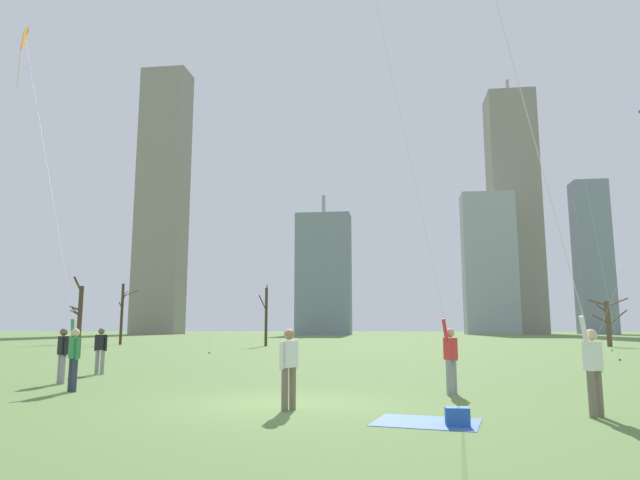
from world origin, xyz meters
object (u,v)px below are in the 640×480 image
Objects in this scene: kite_flyer_midfield_center_teal at (419,209)px; bystander_strolling_midfield at (101,348)px; bystander_watching_nearby at (62,353)px; kite_flyer_foreground_left_purple at (571,283)px; bystander_far_off_by_trees at (289,365)px; picnic_spot at (444,419)px; bare_tree_rightmost at (122,312)px; bare_tree_left_of_center at (80,312)px; kite_flyer_far_back_orange at (55,232)px; bare_tree_far_right_edge at (608,321)px; bare_tree_leftmost at (266,315)px.

kite_flyer_midfield_center_teal reaches higher than bystander_strolling_midfield.
bystander_watching_nearby is at bearing 168.33° from kite_flyer_midfield_center_teal.
kite_flyer_foreground_left_purple is 8.82× the size of bystander_watching_nearby.
kite_flyer_foreground_left_purple is at bearing -7.93° from bystander_far_off_by_trees.
picnic_spot is (10.61, -5.66, -0.81)m from bystander_watching_nearby.
bare_tree_left_of_center is (-5.13, 1.32, -0.01)m from bare_tree_rightmost.
kite_flyer_foreground_left_purple is at bearing -21.59° from bystander_watching_nearby.
picnic_spot is 0.35× the size of bare_tree_rightmost.
kite_flyer_far_back_orange reaches higher than bystander_far_off_by_trees.
bystander_far_off_by_trees is 44.59m from bare_tree_far_right_edge.
kite_flyer_foreground_left_purple reaches higher than bare_tree_far_right_edge.
picnic_spot is 52.97m from bare_tree_left_of_center.
bare_tree_leftmost is (14.59, -2.35, -0.35)m from bare_tree_rightmost.
picnic_spot is (-2.39, -0.51, -2.36)m from kite_flyer_foreground_left_purple.
bystander_watching_nearby is 42.36m from bare_tree_left_of_center.
kite_flyer_far_back_orange is at bearing -129.70° from bare_tree_far_right_edge.
kite_flyer_foreground_left_purple is at bearing -49.64° from kite_flyer_midfield_center_teal.
bare_tree_rightmost reaches higher than bystander_strolling_midfield.
kite_flyer_midfield_center_teal reaches higher than bare_tree_far_right_edge.
kite_flyer_far_back_orange is 37.93m from bare_tree_rightmost.
bare_tree_far_right_edge is (17.47, 37.46, -2.36)m from kite_flyer_midfield_center_teal.
bare_tree_left_of_center reaches higher than bare_tree_far_right_edge.
kite_flyer_foreground_left_purple reaches higher than picnic_spot.
bare_tree_leftmost is at bearing 92.36° from bystander_watching_nearby.
bare_tree_rightmost is at bearing 122.92° from picnic_spot.
kite_flyer_far_back_orange is 13.87m from picnic_spot.
picnic_spot is 0.31× the size of bare_tree_left_of_center.
bystander_watching_nearby is at bearing -32.87° from kite_flyer_far_back_orange.
kite_flyer_midfield_center_teal reaches higher than kite_flyer_foreground_left_purple.
bystander_strolling_midfield is at bearing 141.28° from picnic_spot.
kite_flyer_foreground_left_purple reaches higher than bare_tree_rightmost.
kite_flyer_foreground_left_purple is at bearing 12.14° from picnic_spot.
bystander_watching_nearby is at bearing -79.55° from bystander_strolling_midfield.
bare_tree_far_right_edge reaches higher than picnic_spot.
kite_flyer_midfield_center_teal reaches higher than bystander_far_off_by_trees.
bare_tree_left_of_center is at bearing 129.08° from kite_flyer_midfield_center_teal.
kite_flyer_far_back_orange is (-11.36, 2.74, 0.13)m from kite_flyer_midfield_center_teal.
bare_tree_rightmost is at bearing 113.40° from kite_flyer_far_back_orange.
bare_tree_leftmost is (-11.82, 35.17, -1.79)m from kite_flyer_midfield_center_teal.
kite_flyer_foreground_left_purple is 2.47× the size of bare_tree_rightmost.
bystander_strolling_midfield is (-0.62, 3.35, 0.00)m from bystander_watching_nearby.
bare_tree_left_of_center is (-34.08, 41.83, 0.62)m from kite_flyer_foreground_left_purple.
bare_tree_rightmost is 1.39× the size of bare_tree_far_right_edge.
bare_tree_left_of_center reaches higher than bystander_strolling_midfield.
bare_tree_left_of_center is at bearing 178.39° from bare_tree_far_right_edge.
bystander_far_off_by_trees and bystander_strolling_midfield have the same top height.
bare_tree_leftmost is at bearing 107.20° from picnic_spot.
bystander_far_off_by_trees is 1.00× the size of bystander_strolling_midfield.
bare_tree_rightmost is at bearing 114.28° from bystander_watching_nearby.
bystander_watching_nearby is 0.30× the size of bare_tree_leftmost.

